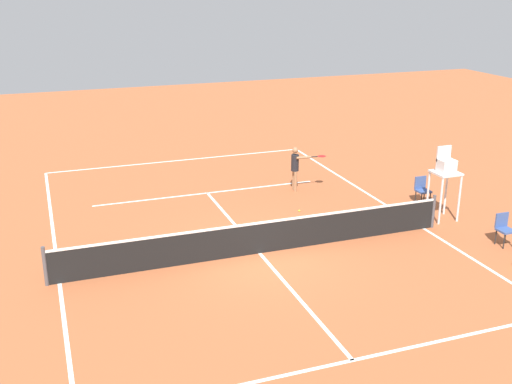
{
  "coord_description": "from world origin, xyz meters",
  "views": [
    {
      "loc": [
        5.54,
        15.13,
        7.41
      ],
      "look_at": [
        -0.93,
        -2.9,
        0.8
      ],
      "focal_mm": 43.42,
      "sensor_mm": 36.0,
      "label": 1
    }
  ],
  "objects_px": {
    "umpire_chair": "(446,172)",
    "tennis_ball": "(299,211)",
    "courtside_chair_mid": "(422,189)",
    "player_serving": "(296,165)",
    "courtside_chair_near": "(504,228)"
  },
  "relations": [
    {
      "from": "player_serving",
      "to": "courtside_chair_mid",
      "type": "distance_m",
      "value": 4.52
    },
    {
      "from": "player_serving",
      "to": "tennis_ball",
      "type": "height_order",
      "value": "player_serving"
    },
    {
      "from": "umpire_chair",
      "to": "courtside_chair_near",
      "type": "xyz_separation_m",
      "value": [
        -0.44,
        2.37,
        -1.07
      ]
    },
    {
      "from": "player_serving",
      "to": "courtside_chair_mid",
      "type": "xyz_separation_m",
      "value": [
        -3.56,
        2.75,
        -0.45
      ]
    },
    {
      "from": "player_serving",
      "to": "courtside_chair_mid",
      "type": "bearing_deg",
      "value": 57.91
    },
    {
      "from": "courtside_chair_near",
      "to": "courtside_chair_mid",
      "type": "distance_m",
      "value": 3.84
    },
    {
      "from": "courtside_chair_near",
      "to": "courtside_chair_mid",
      "type": "relative_size",
      "value": 1.0
    },
    {
      "from": "umpire_chair",
      "to": "tennis_ball",
      "type": "bearing_deg",
      "value": -27.73
    },
    {
      "from": "tennis_ball",
      "to": "courtside_chair_mid",
      "type": "relative_size",
      "value": 0.07
    },
    {
      "from": "courtside_chair_mid",
      "to": "umpire_chair",
      "type": "bearing_deg",
      "value": 81.22
    },
    {
      "from": "courtside_chair_near",
      "to": "courtside_chair_mid",
      "type": "xyz_separation_m",
      "value": [
        0.22,
        -3.83,
        0.0
      ]
    },
    {
      "from": "player_serving",
      "to": "umpire_chair",
      "type": "bearing_deg",
      "value": 43.98
    },
    {
      "from": "player_serving",
      "to": "courtside_chair_mid",
      "type": "height_order",
      "value": "player_serving"
    },
    {
      "from": "tennis_ball",
      "to": "umpire_chair",
      "type": "bearing_deg",
      "value": 152.27
    },
    {
      "from": "tennis_ball",
      "to": "umpire_chair",
      "type": "relative_size",
      "value": 0.03
    }
  ]
}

